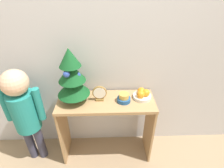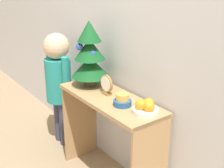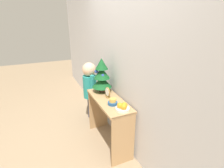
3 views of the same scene
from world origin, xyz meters
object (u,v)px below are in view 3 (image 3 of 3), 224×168
object	(u,v)px
child_figure	(90,85)
mini_tree	(102,76)
fruit_bowl	(123,107)
desk_clock	(108,93)
singing_bowl	(113,102)

from	to	relation	value
child_figure	mini_tree	bearing A→B (deg)	5.88
mini_tree	child_figure	xyz separation A→B (m)	(-0.49, -0.05, -0.31)
mini_tree	fruit_bowl	xyz separation A→B (m)	(0.66, 0.02, -0.22)
mini_tree	fruit_bowl	distance (m)	0.69
mini_tree	desk_clock	xyz separation A→B (m)	(0.24, -0.01, -0.18)
fruit_bowl	child_figure	xyz separation A→B (m)	(-1.14, -0.07, -0.09)
fruit_bowl	desk_clock	xyz separation A→B (m)	(-0.42, -0.03, 0.04)
mini_tree	fruit_bowl	size ratio (longest dim) A/B	2.97
child_figure	fruit_bowl	bearing A→B (deg)	3.48
singing_bowl	child_figure	distance (m)	0.96
fruit_bowl	singing_bowl	distance (m)	0.19
fruit_bowl	singing_bowl	bearing A→B (deg)	-164.57
mini_tree	fruit_bowl	world-z (taller)	mini_tree
fruit_bowl	singing_bowl	size ratio (longest dim) A/B	1.39
singing_bowl	child_figure	xyz separation A→B (m)	(-0.96, -0.02, -0.09)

